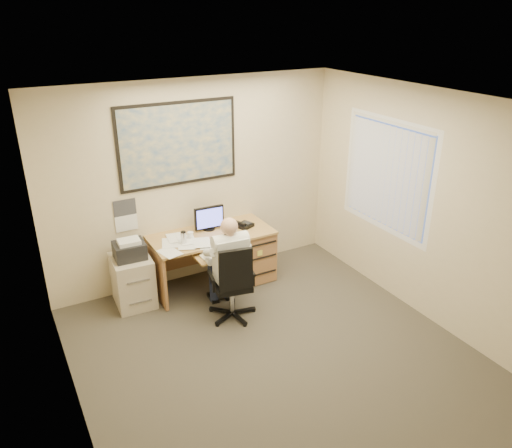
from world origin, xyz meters
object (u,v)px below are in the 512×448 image
filing_cabinet (132,276)px  person (230,268)px  office_chair (234,296)px  desk (234,249)px

filing_cabinet → person: bearing=-37.7°
office_chair → person: 0.36m
office_chair → desk: bearing=74.3°
desk → filing_cabinet: (-1.41, 0.03, -0.05)m
desk → office_chair: bearing=-116.7°
desk → filing_cabinet: desk is taller
office_chair → filing_cabinet: bearing=148.3°
desk → person: person is taller
filing_cabinet → person: size_ratio=0.70×
filing_cabinet → person: person is taller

